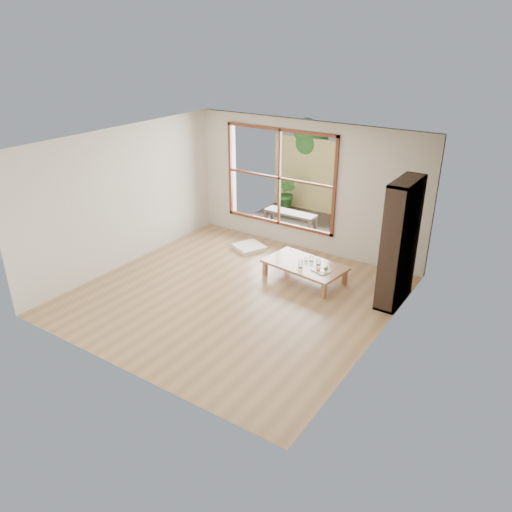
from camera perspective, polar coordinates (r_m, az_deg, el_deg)
The scene contains 15 objects.
ground at distance 8.60m, azimuth -2.39°, elevation -4.44°, with size 5.00×5.00×0.00m, color tan.
low_table at distance 9.02m, azimuth 5.58°, elevation -1.09°, with size 1.53×0.99×0.32m.
floor_cushion at distance 10.32m, azimuth -0.79°, elevation 1.02°, with size 0.55×0.55×0.08m, color white.
bookshelf at distance 8.29m, azimuth 16.09°, elevation 1.43°, with size 0.33×0.94×2.09m, color #2E221A.
glass_tall at distance 8.82m, azimuth 5.12°, elevation -0.91°, with size 0.08×0.08×0.14m, color silver.
glass_mid at distance 8.97m, azimuth 7.15°, elevation -0.66°, with size 0.08×0.08×0.11m, color silver.
glass_short at distance 9.10m, azimuth 6.37°, elevation -0.28°, with size 0.08×0.08×0.10m, color silver.
glass_small at distance 9.10m, azimuth 5.76°, elevation -0.34°, with size 0.06×0.06×0.07m, color silver.
food_tray at distance 8.75m, azimuth 7.53°, elevation -1.63°, with size 0.34×0.28×0.09m.
deck at distance 11.64m, azimuth 5.50°, elevation 3.50°, with size 2.80×2.00×0.05m, color #322B24.
garden_bench at distance 11.28m, azimuth 3.95°, elevation 4.75°, with size 1.22×0.37×0.38m.
bamboo_fence at distance 12.20m, azimuth 7.94°, elevation 8.85°, with size 2.80×0.06×1.80m, color tan.
shrub_right at distance 11.76m, azimuth 11.19°, elevation 6.08°, with size 0.89×0.78×0.99m, color #325F23.
shrub_left at distance 12.32m, azimuth 3.50°, elevation 7.15°, with size 0.50×0.40×0.91m, color #325F23.
garden_tree at distance 12.59m, azimuth 5.93°, elevation 12.84°, with size 1.04×0.85×2.22m.
Camera 1 is at (4.45, -6.05, 4.18)m, focal length 35.00 mm.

